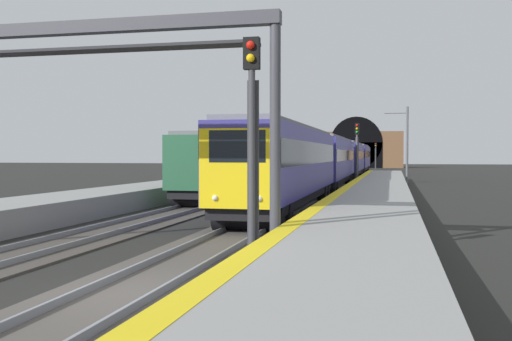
{
  "coord_description": "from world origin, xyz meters",
  "views": [
    {
      "loc": [
        -10.53,
        -5.05,
        2.74
      ],
      "look_at": [
        14.9,
        0.86,
        2.02
      ],
      "focal_mm": 41.82,
      "sensor_mm": 36.0,
      "label": 1
    }
  ],
  "objects_px": {
    "train_main_approaching": "(340,159)",
    "railway_signal_mid": "(357,148)",
    "train_adjacent_platform": "(269,160)",
    "railway_signal_near": "(252,135)",
    "railway_signal_far": "(376,154)",
    "catenary_mast_far": "(251,144)",
    "catenary_mast_near": "(407,144)",
    "overhead_signal_gantry": "(115,74)"
  },
  "relations": [
    {
      "from": "train_main_approaching",
      "to": "railway_signal_mid",
      "type": "bearing_deg",
      "value": 29.43
    },
    {
      "from": "train_adjacent_platform",
      "to": "railway_signal_near",
      "type": "distance_m",
      "value": 33.55
    },
    {
      "from": "railway_signal_near",
      "to": "railway_signal_far",
      "type": "xyz_separation_m",
      "value": [
        95.81,
        -0.0,
        -0.36
      ]
    },
    {
      "from": "railway_signal_far",
      "to": "catenary_mast_far",
      "type": "distance_m",
      "value": 45.01
    },
    {
      "from": "railway_signal_mid",
      "to": "railway_signal_far",
      "type": "distance_m",
      "value": 55.32
    },
    {
      "from": "train_main_approaching",
      "to": "railway_signal_mid",
      "type": "height_order",
      "value": "railway_signal_mid"
    },
    {
      "from": "railway_signal_near",
      "to": "catenary_mast_near",
      "type": "height_order",
      "value": "catenary_mast_near"
    },
    {
      "from": "railway_signal_mid",
      "to": "catenary_mast_near",
      "type": "bearing_deg",
      "value": 125.65
    },
    {
      "from": "train_main_approaching",
      "to": "catenary_mast_far",
      "type": "height_order",
      "value": "catenary_mast_far"
    },
    {
      "from": "railway_signal_near",
      "to": "overhead_signal_gantry",
      "type": "relative_size",
      "value": 0.6
    },
    {
      "from": "overhead_signal_gantry",
      "to": "catenary_mast_near",
      "type": "distance_m",
      "value": 43.25
    },
    {
      "from": "train_adjacent_platform",
      "to": "railway_signal_near",
      "type": "xyz_separation_m",
      "value": [
        -32.9,
        -6.51,
        0.95
      ]
    },
    {
      "from": "railway_signal_mid",
      "to": "catenary_mast_far",
      "type": "bearing_deg",
      "value": -133.76
    },
    {
      "from": "train_main_approaching",
      "to": "catenary_mast_near",
      "type": "relative_size",
      "value": 10.78
    },
    {
      "from": "railway_signal_near",
      "to": "catenary_mast_far",
      "type": "xyz_separation_m",
      "value": [
        52.63,
        12.67,
        0.75
      ]
    },
    {
      "from": "train_main_approaching",
      "to": "train_adjacent_platform",
      "type": "relative_size",
      "value": 2.01
    },
    {
      "from": "train_main_approaching",
      "to": "overhead_signal_gantry",
      "type": "height_order",
      "value": "overhead_signal_gantry"
    },
    {
      "from": "railway_signal_mid",
      "to": "train_adjacent_platform",
      "type": "bearing_deg",
      "value": -40.58
    },
    {
      "from": "train_main_approaching",
      "to": "catenary_mast_near",
      "type": "distance_m",
      "value": 6.33
    },
    {
      "from": "overhead_signal_gantry",
      "to": "catenary_mast_near",
      "type": "bearing_deg",
      "value": -11.39
    },
    {
      "from": "catenary_mast_near",
      "to": "overhead_signal_gantry",
      "type": "bearing_deg",
      "value": 168.61
    },
    {
      "from": "train_adjacent_platform",
      "to": "railway_signal_mid",
      "type": "height_order",
      "value": "railway_signal_mid"
    },
    {
      "from": "railway_signal_mid",
      "to": "railway_signal_near",
      "type": "bearing_deg",
      "value": 0.0
    },
    {
      "from": "railway_signal_far",
      "to": "overhead_signal_gantry",
      "type": "distance_m",
      "value": 94.66
    },
    {
      "from": "train_adjacent_platform",
      "to": "railway_signal_far",
      "type": "xyz_separation_m",
      "value": [
        62.91,
        -6.51,
        0.59
      ]
    },
    {
      "from": "overhead_signal_gantry",
      "to": "railway_signal_mid",
      "type": "bearing_deg",
      "value": -6.02
    },
    {
      "from": "overhead_signal_gantry",
      "to": "railway_signal_far",
      "type": "bearing_deg",
      "value": -2.51
    },
    {
      "from": "catenary_mast_far",
      "to": "overhead_signal_gantry",
      "type": "bearing_deg",
      "value": -170.57
    },
    {
      "from": "railway_signal_far",
      "to": "railway_signal_mid",
      "type": "bearing_deg",
      "value": 0.0
    },
    {
      "from": "catenary_mast_near",
      "to": "catenary_mast_far",
      "type": "height_order",
      "value": "catenary_mast_far"
    },
    {
      "from": "railway_signal_mid",
      "to": "catenary_mast_near",
      "type": "relative_size",
      "value": 0.77
    },
    {
      "from": "railway_signal_mid",
      "to": "railway_signal_far",
      "type": "bearing_deg",
      "value": -180.0
    },
    {
      "from": "train_main_approaching",
      "to": "railway_signal_near",
      "type": "relative_size",
      "value": 14.13
    },
    {
      "from": "railway_signal_far",
      "to": "catenary_mast_near",
      "type": "bearing_deg",
      "value": 4.82
    },
    {
      "from": "train_main_approaching",
      "to": "train_adjacent_platform",
      "type": "bearing_deg",
      "value": -24.16
    },
    {
      "from": "railway_signal_far",
      "to": "overhead_signal_gantry",
      "type": "height_order",
      "value": "overhead_signal_gantry"
    },
    {
      "from": "train_adjacent_platform",
      "to": "railway_signal_near",
      "type": "height_order",
      "value": "railway_signal_near"
    },
    {
      "from": "railway_signal_mid",
      "to": "catenary_mast_near",
      "type": "height_order",
      "value": "catenary_mast_near"
    },
    {
      "from": "catenary_mast_far",
      "to": "train_adjacent_platform",
      "type": "bearing_deg",
      "value": -162.65
    },
    {
      "from": "train_main_approaching",
      "to": "train_adjacent_platform",
      "type": "distance_m",
      "value": 11.7
    },
    {
      "from": "railway_signal_near",
      "to": "railway_signal_mid",
      "type": "distance_m",
      "value": 40.49
    },
    {
      "from": "train_adjacent_platform",
      "to": "overhead_signal_gantry",
      "type": "relative_size",
      "value": 4.19
    }
  ]
}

